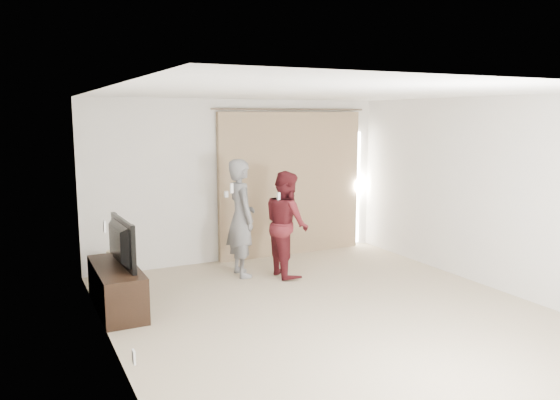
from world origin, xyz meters
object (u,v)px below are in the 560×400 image
(person_man, at_px, (241,218))
(person_woman, at_px, (287,224))
(tv_console, at_px, (117,288))
(tv, at_px, (114,243))

(person_man, xyz_separation_m, person_woman, (0.60, -0.29, -0.09))
(tv_console, height_order, person_man, person_man)
(tv_console, distance_m, tv, 0.56)
(tv_console, bearing_deg, person_man, 19.07)
(tv_console, relative_size, person_man, 0.81)
(tv, xyz_separation_m, person_man, (1.91, 0.66, 0.03))
(tv_console, xyz_separation_m, person_man, (1.91, 0.66, 0.59))
(person_man, relative_size, person_woman, 1.11)
(tv, xyz_separation_m, person_woman, (2.51, 0.37, -0.05))
(tv, bearing_deg, person_woman, -84.40)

